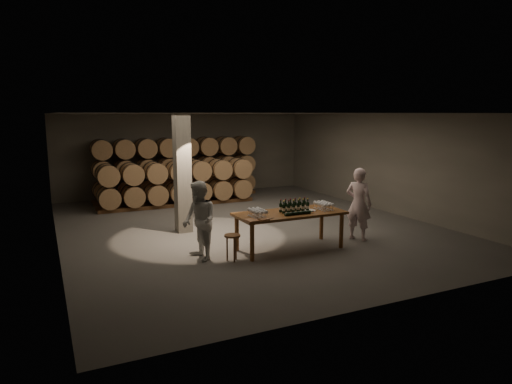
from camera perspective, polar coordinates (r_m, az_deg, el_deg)
name	(u,v)px	position (r m, az deg, el deg)	size (l,w,h in m)	color
room	(182,174)	(12.44, -9.18, 2.29)	(12.00, 12.00, 12.00)	#595753
tasting_table	(290,216)	(10.80, 4.25, -3.07)	(2.60, 1.10, 0.90)	brown
barrel_stack_back	(177,167)	(17.59, -9.84, 3.10)	(6.26, 0.95, 2.31)	brown
barrel_stack_front	(177,182)	(16.20, -9.80, 1.22)	(5.48, 0.95, 1.57)	brown
bottle_cluster	(294,207)	(10.83, 4.81, -1.88)	(0.73, 0.23, 0.31)	black
lying_bottles	(298,213)	(10.51, 5.29, -2.64)	(0.76, 0.08, 0.08)	black
glass_cluster_left	(257,211)	(10.24, 0.18, -2.40)	(0.31, 0.53, 0.18)	silver
glass_cluster_right	(324,204)	(11.18, 8.46, -1.48)	(0.31, 0.53, 0.18)	silver
plate	(309,210)	(10.97, 6.68, -2.31)	(0.31, 0.31, 0.02)	white
notebook_near	(264,219)	(9.97, 0.96, -3.43)	(0.22, 0.18, 0.03)	#955D36
notebook_corner	(252,220)	(9.89, -0.54, -3.55)	(0.24, 0.30, 0.03)	#955D36
pen	(272,218)	(10.11, 2.03, -3.30)	(0.01, 0.01, 0.12)	black
stool	(232,239)	(10.00, -2.97, -5.95)	(0.35, 0.35, 0.59)	brown
person_man	(359,204)	(11.87, 12.70, -1.47)	(0.68, 0.44, 1.86)	silver
person_woman	(199,221)	(10.05, -7.10, -3.61)	(0.85, 0.66, 1.75)	silver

